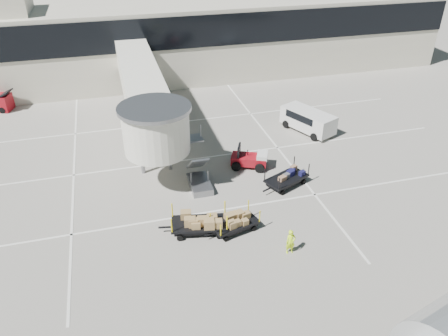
% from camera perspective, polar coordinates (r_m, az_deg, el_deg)
% --- Properties ---
extents(ground, '(140.00, 140.00, 0.00)m').
position_cam_1_polar(ground, '(27.16, 2.07, -7.74)').
color(ground, '#9D988C').
rests_on(ground, ground).
extents(lane_markings, '(40.00, 30.00, 0.02)m').
position_cam_1_polar(lane_markings, '(34.52, -3.56, 1.53)').
color(lane_markings, silver).
rests_on(lane_markings, ground).
extents(terminal, '(64.00, 12.11, 15.20)m').
position_cam_1_polar(terminal, '(52.06, -8.39, 16.46)').
color(terminal, beige).
rests_on(terminal, ground).
extents(jet_bridge, '(5.70, 20.40, 6.03)m').
position_cam_1_polar(jet_bridge, '(34.89, -10.20, 9.22)').
color(jet_bridge, silver).
rests_on(jet_bridge, ground).
extents(baggage_tug, '(2.96, 2.56, 1.75)m').
position_cam_1_polar(baggage_tug, '(32.85, 3.41, 1.14)').
color(baggage_tug, maroon).
rests_on(baggage_tug, ground).
extents(suitcase_cart, '(3.81, 2.66, 1.49)m').
position_cam_1_polar(suitcase_cart, '(30.97, 8.10, -1.43)').
color(suitcase_cart, black).
rests_on(suitcase_cart, ground).
extents(box_cart_near, '(3.55, 2.06, 1.36)m').
position_cam_1_polar(box_cart_near, '(26.66, 1.40, -7.13)').
color(box_cart_near, black).
rests_on(box_cart_near, ground).
extents(box_cart_far, '(4.23, 2.28, 1.62)m').
position_cam_1_polar(box_cart_far, '(26.51, -2.88, -7.07)').
color(box_cart_far, black).
rests_on(box_cart_far, ground).
extents(ground_worker, '(0.57, 0.38, 1.56)m').
position_cam_1_polar(ground_worker, '(25.18, 8.69, -9.51)').
color(ground_worker, '#CFFE1A').
rests_on(ground_worker, ground).
extents(minivan, '(3.79, 5.23, 1.84)m').
position_cam_1_polar(minivan, '(38.79, 10.76, 6.33)').
color(minivan, silver).
rests_on(minivan, ground).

